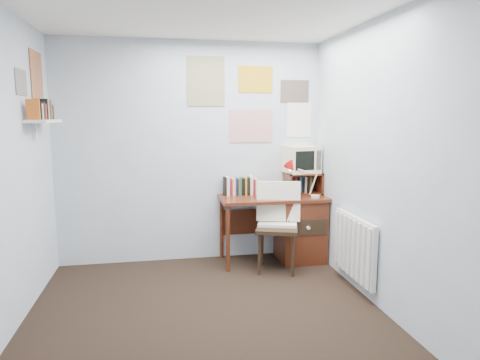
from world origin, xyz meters
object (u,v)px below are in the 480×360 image
object	(u,v)px
tv_riser	(303,183)
radiator	(354,247)
crt_tv	(301,158)
desk_chair	(277,229)
wall_shelf	(43,121)
desk_lamp	(316,182)
desk	(295,226)

from	to	relation	value
tv_riser	radiator	xyz separation A→B (m)	(0.17, -1.04, -0.47)
tv_riser	radiator	world-z (taller)	tv_riser
tv_riser	radiator	distance (m)	1.15
crt_tv	desk_chair	bearing A→B (deg)	-142.14
desk_chair	wall_shelf	xyz separation A→B (m)	(-2.27, -0.07, 1.15)
tv_riser	wall_shelf	distance (m)	2.83
desk_lamp	tv_riser	bearing A→B (deg)	97.54
tv_riser	desk_chair	bearing A→B (deg)	-135.49
radiator	crt_tv	bearing A→B (deg)	99.96
crt_tv	tv_riser	bearing A→B (deg)	-60.36
desk	desk_chair	bearing A→B (deg)	-134.91
desk_lamp	crt_tv	xyz separation A→B (m)	(-0.08, 0.28, 0.24)
crt_tv	wall_shelf	size ratio (longest dim) A/B	0.58
tv_riser	desk	bearing A→B (deg)	-137.04
desk_lamp	radiator	xyz separation A→B (m)	(0.11, -0.78, -0.52)
wall_shelf	radiator	bearing A→B (deg)	-10.89
tv_riser	crt_tv	distance (m)	0.30
desk	tv_riser	size ratio (longest dim) A/B	3.00
desk_chair	radiator	size ratio (longest dim) A/B	1.16
radiator	wall_shelf	size ratio (longest dim) A/B	1.29
desk	crt_tv	bearing A→B (deg)	51.83
desk_chair	desk_lamp	bearing A→B (deg)	36.70
desk	desk_lamp	distance (m)	0.58
desk_lamp	wall_shelf	bearing A→B (deg)	179.04
crt_tv	wall_shelf	bearing A→B (deg)	-178.31
desk	tv_riser	bearing A→B (deg)	42.96
desk_lamp	radiator	bearing A→B (deg)	-87.82
desk_chair	desk_lamp	xyz separation A→B (m)	(0.48, 0.16, 0.47)
desk	desk_chair	size ratio (longest dim) A/B	1.29
desk_chair	crt_tv	distance (m)	0.93
tv_riser	radiator	size ratio (longest dim) A/B	0.50
desk	crt_tv	size ratio (longest dim) A/B	3.35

